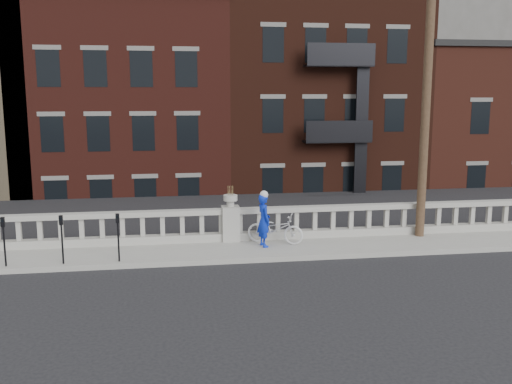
% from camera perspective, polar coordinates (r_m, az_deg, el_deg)
% --- Properties ---
extents(ground, '(120.00, 120.00, 0.00)m').
position_cam_1_polar(ground, '(14.52, -0.82, -9.37)').
color(ground, black).
rests_on(ground, ground).
extents(sidewalk, '(32.00, 2.20, 0.15)m').
position_cam_1_polar(sidewalk, '(17.34, -2.19, -5.88)').
color(sidewalk, gray).
rests_on(sidewalk, ground).
extents(balustrade, '(28.00, 0.34, 1.03)m').
position_cam_1_polar(balustrade, '(18.11, -2.55, -3.35)').
color(balustrade, gray).
rests_on(balustrade, sidewalk).
extents(planter_pedestal, '(0.55, 0.55, 1.76)m').
position_cam_1_polar(planter_pedestal, '(18.06, -2.56, -2.76)').
color(planter_pedestal, gray).
rests_on(planter_pedestal, sidewalk).
extents(lower_level, '(80.00, 44.00, 20.80)m').
position_cam_1_polar(lower_level, '(36.76, -4.94, 6.54)').
color(lower_level, '#605E59').
rests_on(lower_level, ground).
extents(utility_pole, '(1.60, 0.28, 10.00)m').
position_cam_1_polar(utility_pole, '(18.98, 16.76, 10.85)').
color(utility_pole, '#422D1E').
rests_on(utility_pole, sidewalk).
extents(parking_meter_c, '(0.10, 0.09, 1.36)m').
position_cam_1_polar(parking_meter_c, '(16.78, -23.91, -4.04)').
color(parking_meter_c, black).
rests_on(parking_meter_c, sidewalk).
extents(parking_meter_d, '(0.10, 0.09, 1.36)m').
position_cam_1_polar(parking_meter_d, '(16.44, -18.86, -3.98)').
color(parking_meter_d, black).
rests_on(parking_meter_d, sidewalk).
extents(parking_meter_e, '(0.10, 0.09, 1.36)m').
position_cam_1_polar(parking_meter_e, '(16.24, -13.63, -3.89)').
color(parking_meter_e, black).
rests_on(parking_meter_e, sidewalk).
extents(bicycle, '(1.87, 1.31, 0.93)m').
position_cam_1_polar(bicycle, '(17.76, 1.93, -3.68)').
color(bicycle, silver).
rests_on(bicycle, sidewalk).
extents(cyclist, '(0.50, 0.66, 1.62)m').
position_cam_1_polar(cyclist, '(17.34, 0.79, -2.85)').
color(cyclist, '#0D29C4').
rests_on(cyclist, sidewalk).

